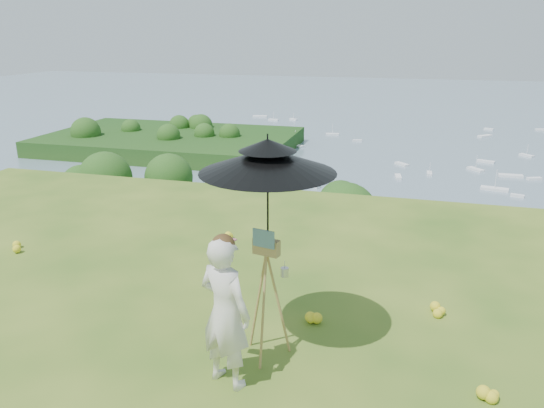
% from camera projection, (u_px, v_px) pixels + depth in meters
% --- Properties ---
extents(ground, '(14.00, 14.00, 0.00)m').
position_uv_depth(ground, '(90.00, 368.00, 5.57)').
color(ground, '#355F1B').
rests_on(ground, ground).
extents(shoreline_tier, '(170.00, 28.00, 8.00)m').
position_uv_depth(shoreline_tier, '(382.00, 287.00, 85.55)').
color(shoreline_tier, slate).
rests_on(shoreline_tier, bay_water).
extents(bay_water, '(700.00, 700.00, 0.00)m').
position_uv_depth(bay_water, '(409.00, 119.00, 236.29)').
color(bay_water, slate).
rests_on(bay_water, ground).
extents(peninsula, '(90.00, 60.00, 12.00)m').
position_uv_depth(peninsula, '(171.00, 134.00, 175.46)').
color(peninsula, '#0F3911').
rests_on(peninsula, bay_water).
extents(slope_trees, '(110.00, 50.00, 6.00)m').
position_uv_depth(slope_trees, '(363.00, 273.00, 42.34)').
color(slope_trees, '#1C5018').
rests_on(slope_trees, forest_slope).
extents(harbor_town, '(110.00, 22.00, 5.00)m').
position_uv_depth(harbor_town, '(384.00, 250.00, 83.53)').
color(harbor_town, silver).
rests_on(harbor_town, shoreline_tier).
extents(moored_boats, '(140.00, 140.00, 0.70)m').
position_uv_depth(moored_boats, '(361.00, 155.00, 166.83)').
color(moored_boats, white).
rests_on(moored_boats, bay_water).
extents(wildflowers, '(10.00, 10.50, 0.12)m').
position_uv_depth(wildflowers, '(102.00, 350.00, 5.78)').
color(wildflowers, yellow).
rests_on(wildflowers, ground).
extents(painter, '(0.67, 0.56, 1.57)m').
position_uv_depth(painter, '(225.00, 312.00, 5.12)').
color(painter, silver).
rests_on(painter, ground).
extents(field_easel, '(0.67, 0.67, 1.48)m').
position_uv_depth(field_easel, '(267.00, 294.00, 5.57)').
color(field_easel, '#AF8749').
rests_on(field_easel, ground).
extents(sun_umbrella, '(1.66, 1.66, 1.22)m').
position_uv_depth(sun_umbrella, '(268.00, 194.00, 5.26)').
color(sun_umbrella, black).
rests_on(sun_umbrella, field_easel).
extents(painter_cap, '(0.29, 0.32, 0.10)m').
position_uv_depth(painter_cap, '(223.00, 241.00, 4.89)').
color(painter_cap, pink).
rests_on(painter_cap, painter).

